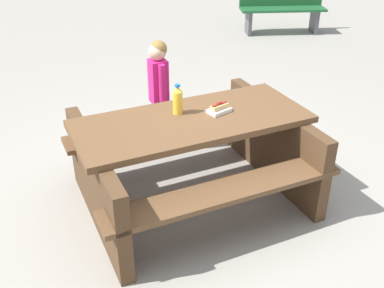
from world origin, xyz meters
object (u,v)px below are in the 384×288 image
object	(u,v)px
picnic_table	(192,153)
hotdog_tray	(219,109)
park_bench_near	(282,7)
soda_bottle	(178,100)
child_in_coat	(159,82)

from	to	relation	value
picnic_table	hotdog_tray	xyz separation A→B (m)	(0.24, -0.02, 0.34)
picnic_table	park_bench_near	xyz separation A→B (m)	(4.06, 3.54, 0.00)
picnic_table	hotdog_tray	distance (m)	0.41
soda_bottle	child_in_coat	bearing A→B (deg)	72.77
child_in_coat	soda_bottle	bearing A→B (deg)	-107.23
child_in_coat	park_bench_near	xyz separation A→B (m)	(3.86, 2.62, -0.25)
hotdog_tray	park_bench_near	size ratio (longest dim) A/B	0.13
hotdog_tray	child_in_coat	world-z (taller)	child_in_coat
picnic_table	park_bench_near	world-z (taller)	park_bench_near
picnic_table	park_bench_near	size ratio (longest dim) A/B	1.29
soda_bottle	child_in_coat	world-z (taller)	child_in_coat
hotdog_tray	child_in_coat	xyz separation A→B (m)	(-0.04, 0.93, -0.08)
picnic_table	soda_bottle	bearing A→B (deg)	109.51
soda_bottle	hotdog_tray	world-z (taller)	soda_bottle
child_in_coat	park_bench_near	bearing A→B (deg)	34.19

